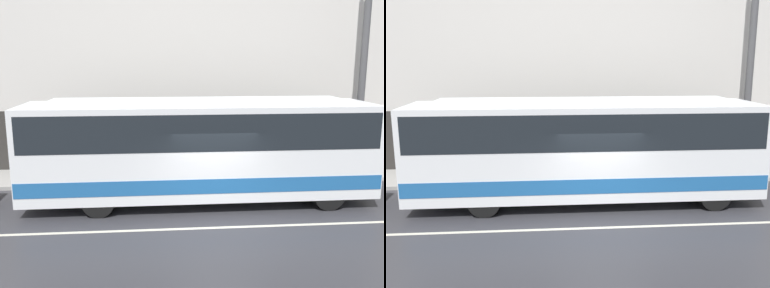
# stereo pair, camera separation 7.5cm
# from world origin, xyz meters

# --- Properties ---
(ground_plane) EXTENTS (60.00, 60.00, 0.00)m
(ground_plane) POSITION_xyz_m (0.00, 0.00, 0.00)
(ground_plane) COLOR #333338
(sidewalk) EXTENTS (60.00, 2.49, 0.14)m
(sidewalk) POSITION_xyz_m (0.00, 5.25, 0.07)
(sidewalk) COLOR #A09E99
(sidewalk) RESTS_ON ground_plane
(building_facade) EXTENTS (60.00, 0.35, 10.16)m
(building_facade) POSITION_xyz_m (0.00, 6.64, 4.90)
(building_facade) COLOR silver
(building_facade) RESTS_ON ground_plane
(lane_stripe) EXTENTS (54.00, 0.14, 0.01)m
(lane_stripe) POSITION_xyz_m (0.00, 0.00, 0.00)
(lane_stripe) COLOR beige
(lane_stripe) RESTS_ON ground_plane
(transit_bus) EXTENTS (11.06, 2.60, 3.35)m
(transit_bus) POSITION_xyz_m (-0.30, 2.27, 1.89)
(transit_bus) COLOR white
(transit_bus) RESTS_ON ground_plane
(utility_pole_near) EXTENTS (0.27, 0.27, 8.93)m
(utility_pole_near) POSITION_xyz_m (6.28, 4.89, 4.60)
(utility_pole_near) COLOR #4C4C4F
(utility_pole_near) RESTS_ON sidewalk
(pedestrian_waiting) EXTENTS (0.36, 0.36, 1.50)m
(pedestrian_waiting) POSITION_xyz_m (-2.90, 5.15, 0.82)
(pedestrian_waiting) COLOR #1E5933
(pedestrian_waiting) RESTS_ON sidewalk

